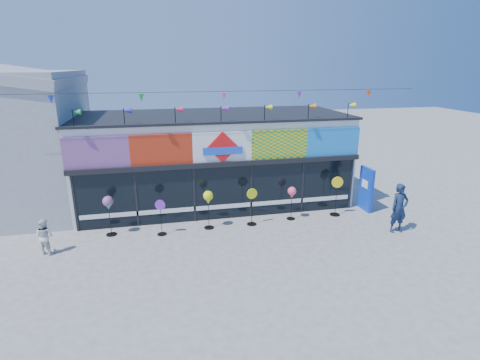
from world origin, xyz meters
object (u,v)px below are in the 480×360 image
object	(u,v)px
child	(45,236)
spinner_1	(161,216)
blue_sign	(366,189)
spinner_2	(208,199)
spinner_0	(108,204)
spinner_4	(292,193)
spinner_3	(252,206)
spinner_5	(336,195)
adult_man	(399,208)

from	to	relation	value
child	spinner_1	bearing A→B (deg)	-144.63
blue_sign	spinner_2	xyz separation A→B (m)	(-7.12, -0.48, 0.28)
spinner_0	spinner_1	world-z (taller)	spinner_0
blue_sign	spinner_4	size ratio (longest dim) A/B	1.36
spinner_3	spinner_5	bearing A→B (deg)	3.06
spinner_4	adult_man	size ratio (longest dim) A/B	0.73
blue_sign	spinner_1	size ratio (longest dim) A/B	1.38
adult_man	child	xyz separation A→B (m)	(-12.88, 1.04, -0.34)
spinner_0	spinner_2	size ratio (longest dim) A/B	1.01
spinner_1	spinner_3	world-z (taller)	spinner_3
spinner_2	child	world-z (taller)	spinner_2
spinner_2	spinner_5	bearing A→B (deg)	1.75
spinner_0	spinner_5	world-z (taller)	spinner_5
blue_sign	spinner_4	world-z (taller)	blue_sign
spinner_0	spinner_1	distance (m)	2.00
spinner_1	spinner_4	distance (m)	5.39
spinner_1	adult_man	xyz separation A→B (m)	(8.97, -1.71, 0.23)
spinner_2	spinner_5	size ratio (longest dim) A/B	0.90
blue_sign	adult_man	size ratio (longest dim) A/B	1.00
spinner_1	spinner_4	xyz separation A→B (m)	(5.37, 0.37, 0.39)
spinner_4	spinner_5	world-z (taller)	spinner_5
blue_sign	spinner_2	bearing A→B (deg)	-177.04
blue_sign	child	world-z (taller)	blue_sign
spinner_1	child	distance (m)	3.97
blue_sign	child	distance (m)	12.96
spinner_5	adult_man	xyz separation A→B (m)	(1.58, -2.09, 0.06)
spinner_1	spinner_4	bearing A→B (deg)	3.96
spinner_1	spinner_3	bearing A→B (deg)	2.80
spinner_0	child	xyz separation A→B (m)	(-2.02, -1.06, -0.62)
spinner_1	spinner_2	size ratio (longest dim) A/B	0.90
spinner_1	adult_man	size ratio (longest dim) A/B	0.72
spinner_2	spinner_3	size ratio (longest dim) A/B	1.01
adult_man	spinner_1	bearing A→B (deg)	167.63
blue_sign	child	bearing A→B (deg)	-174.88
blue_sign	adult_man	xyz separation A→B (m)	(0.00, -2.40, -0.00)
spinner_2	spinner_4	bearing A→B (deg)	2.63
blue_sign	adult_man	world-z (taller)	adult_man
blue_sign	spinner_5	xyz separation A→B (m)	(-1.58, -0.31, -0.06)
spinner_3	spinner_5	xyz separation A→B (m)	(3.78, 0.20, 0.10)
spinner_2	adult_man	xyz separation A→B (m)	(7.12, -1.92, -0.28)
spinner_3	spinner_2	bearing A→B (deg)	178.92
spinner_2	child	xyz separation A→B (m)	(-5.76, -0.88, -0.61)
adult_man	child	bearing A→B (deg)	173.81
child	spinner_4	bearing A→B (deg)	-147.95
blue_sign	spinner_0	world-z (taller)	blue_sign
spinner_4	child	bearing A→B (deg)	-173.60
adult_man	spinner_0	bearing A→B (deg)	167.50
spinner_0	spinner_2	bearing A→B (deg)	-2.70
spinner_3	spinner_4	distance (m)	1.80
spinner_3	child	xyz separation A→B (m)	(-7.52, -0.85, -0.18)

